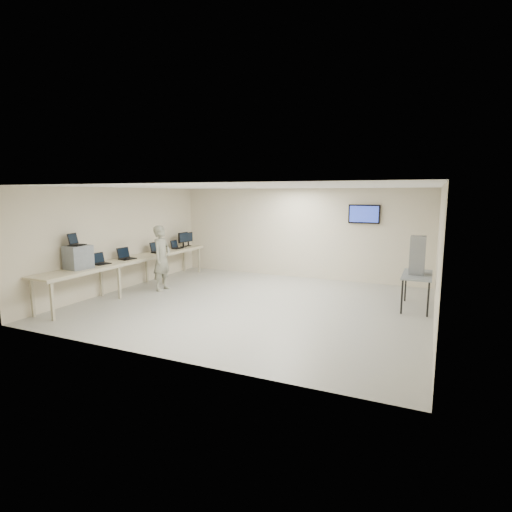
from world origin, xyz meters
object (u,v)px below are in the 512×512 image
at_px(equipment_box, 78,257).
at_px(side_table, 417,277).
at_px(soldier, 162,258).
at_px(workbench, 134,260).

height_order(equipment_box, side_table, equipment_box).
bearing_deg(soldier, equipment_box, 155.18).
relative_size(soldier, side_table, 1.31).
distance_m(workbench, side_table, 7.29).
bearing_deg(equipment_box, side_table, 30.38).
distance_m(equipment_box, side_table, 7.87).
height_order(soldier, side_table, soldier).
bearing_deg(equipment_box, workbench, 95.75).
xyz_separation_m(workbench, side_table, (7.19, 1.22, -0.09)).
height_order(workbench, side_table, workbench).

